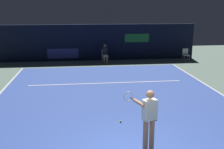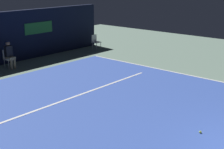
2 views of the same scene
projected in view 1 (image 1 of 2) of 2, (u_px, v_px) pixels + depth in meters
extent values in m
plane|color=slate|center=(111.00, 97.00, 11.74)|extent=(29.33, 29.33, 0.00)
cube|color=#3856B2|center=(111.00, 97.00, 11.74)|extent=(10.03, 12.19, 0.01)
cube|color=white|center=(218.00, 92.00, 12.31)|extent=(0.10, 12.19, 0.01)
cube|color=white|center=(106.00, 83.00, 13.79)|extent=(7.83, 0.10, 0.01)
cube|color=black|center=(98.00, 42.00, 19.56)|extent=(14.41, 0.30, 2.60)
cube|color=navy|center=(63.00, 54.00, 19.30)|extent=(2.20, 0.04, 0.70)
cube|color=#1E6B2D|center=(137.00, 38.00, 19.66)|extent=(1.80, 0.04, 0.60)
cylinder|color=tan|center=(152.00, 134.00, 7.29)|extent=(0.14, 0.14, 0.92)
cylinder|color=tan|center=(145.00, 136.00, 7.20)|extent=(0.14, 0.14, 0.92)
cube|color=white|center=(150.00, 110.00, 7.06)|extent=(0.41, 0.32, 0.56)
sphere|color=tan|center=(150.00, 94.00, 6.96)|extent=(0.22, 0.22, 0.22)
cylinder|color=tan|center=(139.00, 103.00, 7.13)|extent=(0.25, 0.50, 0.09)
cylinder|color=tan|center=(156.00, 111.00, 7.19)|extent=(0.09, 0.09, 0.56)
cylinder|color=black|center=(133.00, 99.00, 7.40)|extent=(0.13, 0.29, 0.03)
torus|color=#B2B2B7|center=(128.00, 96.00, 7.64)|extent=(0.30, 0.12, 0.30)
cube|color=white|center=(105.00, 56.00, 18.86)|extent=(0.46, 0.42, 0.04)
cube|color=white|center=(105.00, 52.00, 18.99)|extent=(0.42, 0.05, 0.42)
cylinder|color=#B2B2B7|center=(103.00, 60.00, 18.72)|extent=(0.03, 0.03, 0.46)
cylinder|color=#B2B2B7|center=(108.00, 60.00, 18.78)|extent=(0.03, 0.03, 0.46)
cylinder|color=#B2B2B7|center=(102.00, 59.00, 19.04)|extent=(0.03, 0.03, 0.46)
cylinder|color=#B2B2B7|center=(107.00, 59.00, 19.11)|extent=(0.03, 0.03, 0.46)
cube|color=tan|center=(105.00, 56.00, 18.77)|extent=(0.34, 0.42, 0.14)
cylinder|color=tan|center=(104.00, 60.00, 18.65)|extent=(0.11, 0.11, 0.46)
cylinder|color=tan|center=(107.00, 60.00, 18.68)|extent=(0.11, 0.11, 0.46)
cube|color=black|center=(105.00, 51.00, 18.80)|extent=(0.35, 0.24, 0.52)
sphere|color=#8C6647|center=(105.00, 45.00, 18.71)|extent=(0.20, 0.20, 0.20)
cylinder|color=#141933|center=(105.00, 44.00, 18.69)|extent=(0.19, 0.19, 0.04)
cube|color=white|center=(186.00, 55.00, 19.36)|extent=(0.45, 0.41, 0.04)
cube|color=white|center=(185.00, 51.00, 19.49)|extent=(0.42, 0.04, 0.42)
cylinder|color=#B2B2B7|center=(185.00, 58.00, 19.22)|extent=(0.03, 0.03, 0.44)
cylinder|color=#B2B2B7|center=(189.00, 58.00, 19.27)|extent=(0.03, 0.03, 0.44)
cylinder|color=#B2B2B7|center=(183.00, 58.00, 19.55)|extent=(0.03, 0.03, 0.44)
cylinder|color=#B2B2B7|center=(188.00, 57.00, 19.60)|extent=(0.03, 0.03, 0.44)
sphere|color=#CCE033|center=(121.00, 121.00, 9.12)|extent=(0.07, 0.07, 0.07)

